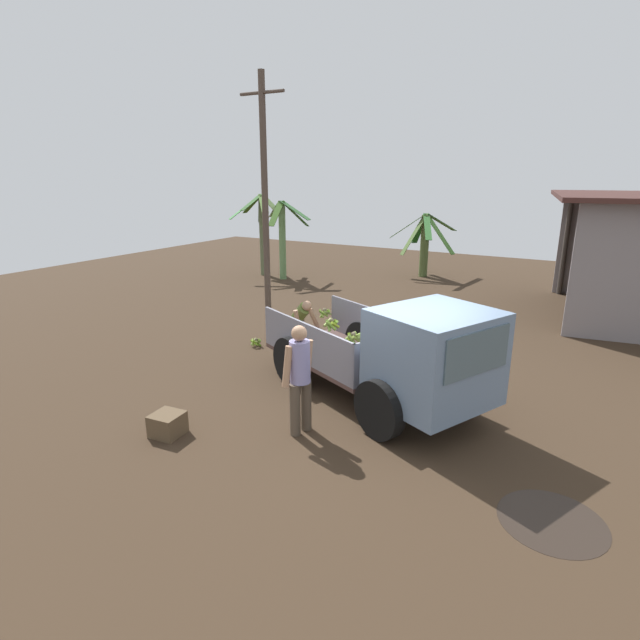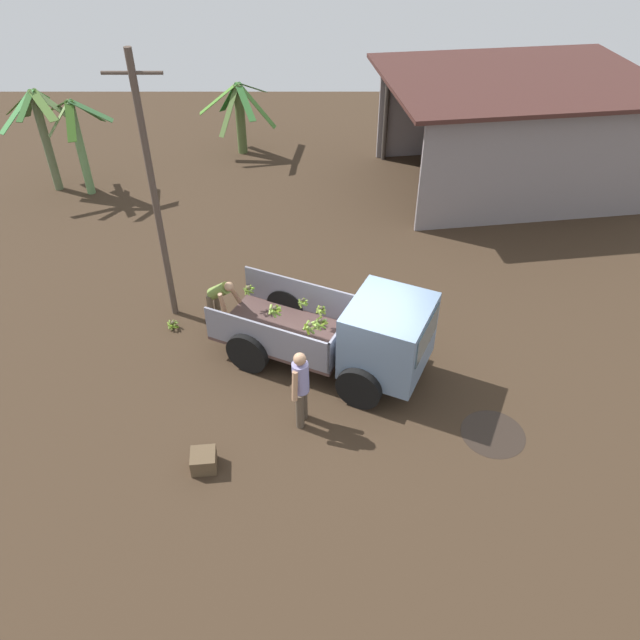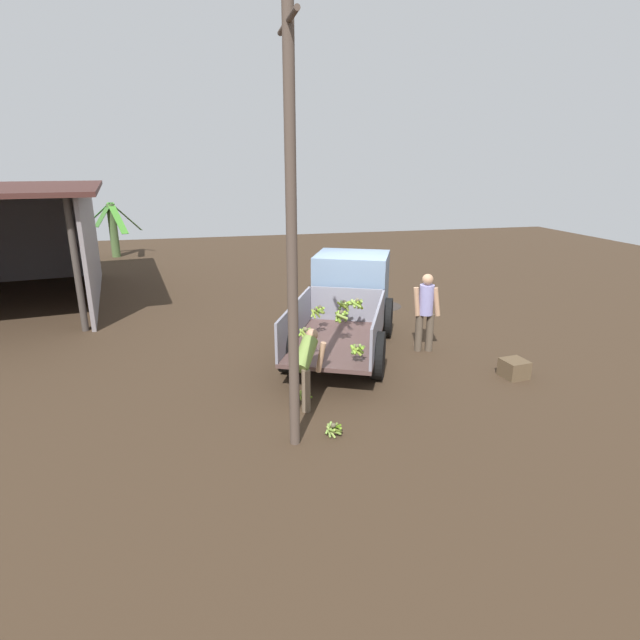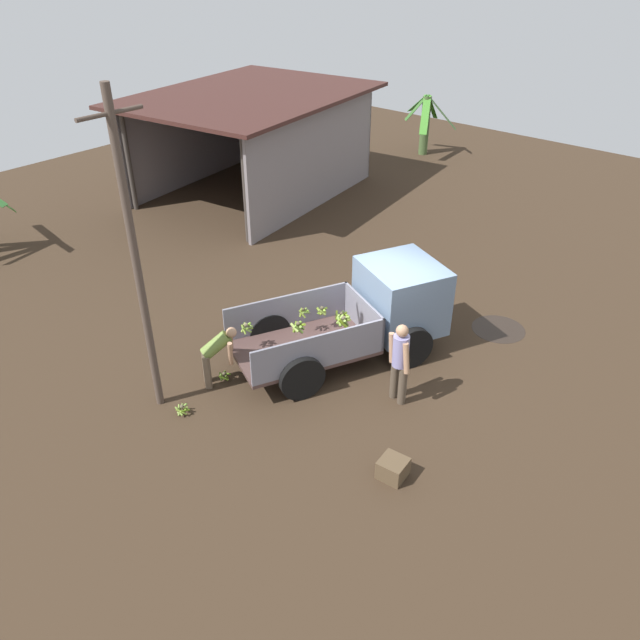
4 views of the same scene
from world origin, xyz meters
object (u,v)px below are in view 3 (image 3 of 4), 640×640
(cargo_truck, at_px, (349,296))
(banana_bunch_on_ground_0, at_px, (305,395))
(person_foreground_visitor, at_px, (426,309))
(utility_pole, at_px, (292,233))
(banana_bunch_on_ground_1, at_px, (334,429))
(wooden_crate_0, at_px, (514,369))
(person_worker_loading, at_px, (305,364))

(cargo_truck, xyz_separation_m, banana_bunch_on_ground_0, (-3.01, 1.67, -0.90))
(person_foreground_visitor, height_order, banana_bunch_on_ground_0, person_foreground_visitor)
(utility_pole, relative_size, banana_bunch_on_ground_0, 23.20)
(utility_pole, height_order, person_foreground_visitor, utility_pole)
(utility_pole, relative_size, banana_bunch_on_ground_1, 21.45)
(cargo_truck, bearing_deg, wooden_crate_0, -115.58)
(cargo_truck, bearing_deg, person_worker_loading, 176.29)
(cargo_truck, height_order, wooden_crate_0, cargo_truck)
(person_worker_loading, bearing_deg, person_foreground_visitor, -23.85)
(cargo_truck, relative_size, banana_bunch_on_ground_1, 17.13)
(person_foreground_visitor, bearing_deg, banana_bunch_on_ground_0, -45.48)
(person_worker_loading, bearing_deg, wooden_crate_0, -53.18)
(person_worker_loading, bearing_deg, utility_pole, -164.64)
(cargo_truck, xyz_separation_m, banana_bunch_on_ground_1, (-4.24, 1.49, -0.90))
(cargo_truck, distance_m, person_foreground_visitor, 1.84)
(cargo_truck, distance_m, banana_bunch_on_ground_1, 4.58)
(person_foreground_visitor, height_order, person_worker_loading, person_foreground_visitor)
(utility_pole, height_order, banana_bunch_on_ground_1, utility_pole)
(banana_bunch_on_ground_0, xyz_separation_m, wooden_crate_0, (0.06, -4.13, 0.06))
(utility_pole, xyz_separation_m, banana_bunch_on_ground_1, (0.07, -0.61, -2.97))
(utility_pole, xyz_separation_m, person_worker_loading, (1.17, -0.40, -2.34))
(cargo_truck, relative_size, person_foreground_visitor, 2.76)
(person_worker_loading, relative_size, banana_bunch_on_ground_0, 4.92)
(cargo_truck, height_order, banana_bunch_on_ground_1, cargo_truck)
(utility_pole, bearing_deg, banana_bunch_on_ground_0, -18.06)
(person_worker_loading, xyz_separation_m, wooden_crate_0, (0.19, -4.15, -0.58))
(utility_pole, bearing_deg, wooden_crate_0, -73.42)
(banana_bunch_on_ground_1, relative_size, wooden_crate_0, 0.62)
(person_foreground_visitor, bearing_deg, person_worker_loading, -43.94)
(utility_pole, relative_size, wooden_crate_0, 13.41)
(person_foreground_visitor, distance_m, person_worker_loading, 3.60)
(banana_bunch_on_ground_1, height_order, wooden_crate_0, wooden_crate_0)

